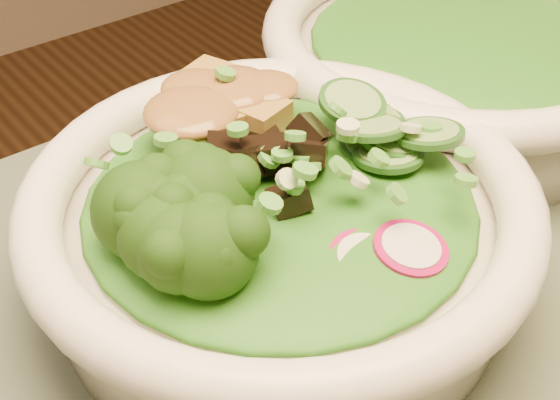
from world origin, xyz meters
TOP-DOWN VIEW (x-y plane):
  - salad_bowl at (-0.18, 0.18)m, footprint 0.28×0.28m
  - side_bowl at (0.04, 0.25)m, footprint 0.29×0.29m
  - lettuce_bed at (-0.18, 0.18)m, footprint 0.21×0.21m
  - side_lettuce at (0.04, 0.25)m, footprint 0.19×0.19m
  - broccoli_florets at (-0.25, 0.18)m, footprint 0.10×0.09m
  - radish_slices at (-0.18, 0.11)m, footprint 0.12×0.06m
  - cucumber_slices at (-0.11, 0.18)m, footprint 0.09×0.09m
  - mushroom_heap at (-0.18, 0.19)m, footprint 0.09×0.09m
  - tofu_cubes at (-0.18, 0.25)m, footprint 0.10×0.08m
  - peanut_sauce at (-0.18, 0.25)m, footprint 0.07×0.06m
  - scallion_garnish at (-0.18, 0.18)m, footprint 0.20×0.20m

SIDE VIEW (x-z plane):
  - salad_bowl at x=-0.18m, z-range 0.75..0.83m
  - side_bowl at x=0.04m, z-range 0.75..0.83m
  - lettuce_bed at x=-0.18m, z-range 0.80..0.83m
  - side_lettuce at x=0.04m, z-range 0.80..0.82m
  - radish_slices at x=-0.18m, z-range 0.81..0.83m
  - cucumber_slices at x=-0.11m, z-range 0.81..0.84m
  - tofu_cubes at x=-0.18m, z-range 0.81..0.84m
  - mushroom_heap at x=-0.18m, z-range 0.81..0.85m
  - broccoli_florets at x=-0.25m, z-range 0.81..0.85m
  - scallion_garnish at x=-0.18m, z-range 0.83..0.85m
  - peanut_sauce at x=-0.18m, z-range 0.83..0.85m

